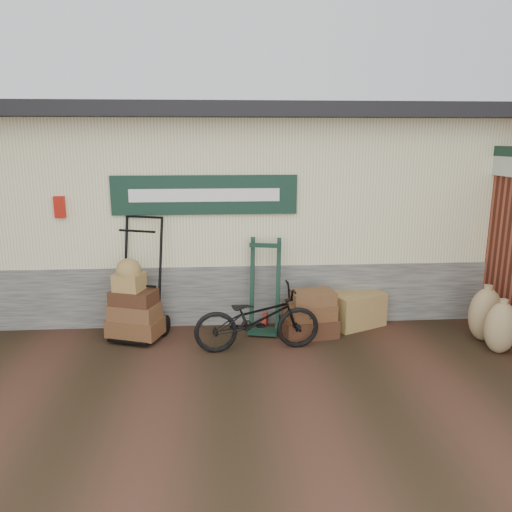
{
  "coord_description": "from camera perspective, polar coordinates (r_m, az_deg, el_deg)",
  "views": [
    {
      "loc": [
        -0.07,
        -6.07,
        2.72
      ],
      "look_at": [
        0.42,
        0.9,
        1.07
      ],
      "focal_mm": 35.0,
      "sensor_mm": 36.0,
      "label": 1
    }
  ],
  "objects": [
    {
      "name": "ground",
      "position": [
        6.65,
        -3.09,
        -10.91
      ],
      "size": [
        80.0,
        80.0,
        0.0
      ],
      "primitive_type": "plane",
      "color": "black",
      "rests_on": "ground"
    },
    {
      "name": "station_building",
      "position": [
        8.87,
        -3.57,
        6.08
      ],
      "size": [
        14.4,
        4.1,
        3.2
      ],
      "color": "#4C4C47",
      "rests_on": "ground"
    },
    {
      "name": "porter_trolley",
      "position": [
        7.09,
        -13.16,
        -2.32
      ],
      "size": [
        1.02,
        0.89,
        1.71
      ],
      "primitive_type": null,
      "rotation": [
        0.0,
        0.0,
        -0.34
      ],
      "color": "black",
      "rests_on": "ground"
    },
    {
      "name": "green_barrow",
      "position": [
        7.11,
        1.0,
        -3.45
      ],
      "size": [
        0.57,
        0.51,
        1.35
      ],
      "primitive_type": null,
      "rotation": [
        0.0,
        0.0,
        -0.22
      ],
      "color": "black",
      "rests_on": "ground"
    },
    {
      "name": "suitcase_stack",
      "position": [
        7.09,
        6.15,
        -6.51
      ],
      "size": [
        0.81,
        0.58,
        0.66
      ],
      "primitive_type": null,
      "rotation": [
        0.0,
        0.0,
        0.16
      ],
      "color": "#3D2013",
      "rests_on": "ground"
    },
    {
      "name": "wicker_hamper",
      "position": [
        7.61,
        11.35,
        -5.94
      ],
      "size": [
        0.91,
        0.78,
        0.5
      ],
      "primitive_type": "cube",
      "rotation": [
        0.0,
        0.0,
        0.43
      ],
      "color": "brown",
      "rests_on": "ground"
    },
    {
      "name": "bicycle",
      "position": [
        6.54,
        0.13,
        -6.76
      ],
      "size": [
        0.71,
        1.69,
        0.96
      ],
      "primitive_type": "imported",
      "rotation": [
        0.0,
        0.0,
        1.65
      ],
      "color": "black",
      "rests_on": "ground"
    },
    {
      "name": "burlap_sack_left",
      "position": [
        7.56,
        24.73,
        -6.1
      ],
      "size": [
        0.53,
        0.47,
        0.74
      ],
      "primitive_type": "ellipsoid",
      "rotation": [
        0.0,
        0.0,
        0.19
      ],
      "color": "olive",
      "rests_on": "ground"
    },
    {
      "name": "burlap_sack_right",
      "position": [
        7.23,
        26.19,
        -7.37
      ],
      "size": [
        0.44,
        0.38,
        0.69
      ],
      "primitive_type": "ellipsoid",
      "rotation": [
        0.0,
        0.0,
        0.04
      ],
      "color": "olive",
      "rests_on": "ground"
    }
  ]
}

